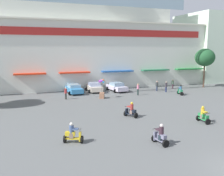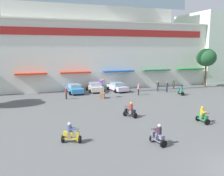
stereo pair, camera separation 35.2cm
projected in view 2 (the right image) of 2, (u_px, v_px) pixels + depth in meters
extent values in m
plane|color=#5B5E5E|center=(145.00, 115.00, 25.60)|extent=(128.00, 128.00, 0.00)
cube|color=white|center=(88.00, 55.00, 46.55)|extent=(41.89, 12.63, 10.76)
cube|color=white|center=(87.00, 2.00, 45.69)|extent=(28.04, 11.37, 8.31)
cube|color=red|center=(98.00, 32.00, 40.03)|extent=(38.54, 0.12, 1.11)
cube|color=white|center=(98.00, 21.00, 39.73)|extent=(41.89, 0.70, 0.24)
cube|color=red|center=(31.00, 74.00, 37.17)|extent=(4.54, 1.10, 0.20)
cube|color=red|center=(76.00, 73.00, 39.30)|extent=(4.73, 1.10, 0.20)
cube|color=#20529A|center=(119.00, 71.00, 41.60)|extent=(5.27, 1.10, 0.20)
cube|color=#246844|center=(156.00, 70.00, 43.85)|extent=(5.02, 1.10, 0.20)
cube|color=#1F7734|center=(191.00, 69.00, 46.13)|extent=(5.54, 1.10, 0.20)
cube|color=silver|center=(214.00, 48.00, 53.77)|extent=(12.52, 11.63, 13.55)
cylinder|color=brown|center=(205.00, 76.00, 43.55)|extent=(0.28, 0.28, 3.91)
ellipsoid|color=#22532D|center=(206.00, 57.00, 43.07)|extent=(3.44, 3.19, 2.98)
cube|color=#3787C3|center=(75.00, 89.00, 37.85)|extent=(1.93, 4.51, 0.64)
cube|color=#8DB0C5|center=(75.00, 86.00, 37.77)|extent=(1.61, 2.27, 0.48)
cylinder|color=black|center=(67.00, 90.00, 38.85)|extent=(0.61, 0.19, 0.60)
cylinder|color=black|center=(78.00, 90.00, 39.49)|extent=(0.61, 0.19, 0.60)
cylinder|color=black|center=(71.00, 93.00, 36.31)|extent=(0.61, 0.19, 0.60)
cylinder|color=black|center=(83.00, 92.00, 36.94)|extent=(0.61, 0.19, 0.60)
cube|color=beige|center=(95.00, 88.00, 39.23)|extent=(2.09, 4.22, 0.68)
cube|color=#A2AFD1|center=(95.00, 84.00, 39.14)|extent=(1.70, 2.15, 0.50)
cylinder|color=black|center=(88.00, 89.00, 40.25)|extent=(0.61, 0.20, 0.60)
cylinder|color=black|center=(99.00, 88.00, 40.73)|extent=(0.61, 0.20, 0.60)
cylinder|color=black|center=(91.00, 91.00, 37.83)|extent=(0.61, 0.20, 0.60)
cylinder|color=black|center=(103.00, 91.00, 38.30)|extent=(0.61, 0.20, 0.60)
cube|color=silver|center=(118.00, 88.00, 39.74)|extent=(2.16, 4.54, 0.64)
cube|color=#8EAEC4|center=(118.00, 84.00, 39.66)|extent=(1.72, 2.33, 0.48)
cylinder|color=black|center=(109.00, 89.00, 40.66)|extent=(0.61, 0.22, 0.60)
cylinder|color=black|center=(119.00, 88.00, 41.38)|extent=(0.61, 0.22, 0.60)
cylinder|color=black|center=(116.00, 91.00, 38.19)|extent=(0.61, 0.22, 0.60)
cylinder|color=black|center=(127.00, 90.00, 38.92)|extent=(0.61, 0.22, 0.60)
cylinder|color=black|center=(80.00, 139.00, 17.93)|extent=(0.34, 0.53, 0.52)
cylinder|color=black|center=(63.00, 139.00, 18.04)|extent=(0.34, 0.53, 0.52)
cube|color=gold|center=(71.00, 138.00, 17.98)|extent=(1.09, 0.69, 0.10)
cube|color=gold|center=(68.00, 134.00, 17.94)|extent=(0.74, 0.55, 0.28)
cube|color=gold|center=(78.00, 136.00, 17.91)|extent=(0.26, 0.35, 0.65)
cylinder|color=black|center=(78.00, 129.00, 17.83)|extent=(0.24, 0.49, 0.04)
cube|color=#816C5D|center=(70.00, 135.00, 17.95)|extent=(0.39, 0.41, 0.36)
cylinder|color=#445881|center=(69.00, 129.00, 17.88)|extent=(0.42, 0.42, 0.53)
sphere|color=silver|center=(69.00, 124.00, 17.83)|extent=(0.25, 0.25, 0.25)
cube|color=#445881|center=(73.00, 129.00, 17.86)|extent=(0.54, 0.49, 0.10)
cylinder|color=black|center=(125.00, 113.00, 25.15)|extent=(0.53, 0.37, 0.52)
cylinder|color=black|center=(135.00, 116.00, 24.32)|extent=(0.53, 0.37, 0.52)
cube|color=black|center=(130.00, 114.00, 24.72)|extent=(0.76, 1.10, 0.10)
cube|color=black|center=(132.00, 111.00, 24.52)|extent=(0.59, 0.76, 0.28)
cube|color=black|center=(126.00, 112.00, 25.04)|extent=(0.35, 0.27, 0.63)
cylinder|color=black|center=(126.00, 106.00, 24.97)|extent=(0.48, 0.28, 0.04)
cube|color=#7F655B|center=(131.00, 112.00, 24.61)|extent=(0.41, 0.40, 0.36)
cylinder|color=maroon|center=(131.00, 107.00, 24.54)|extent=(0.43, 0.43, 0.58)
sphere|color=gold|center=(131.00, 103.00, 24.48)|extent=(0.25, 0.25, 0.25)
cube|color=maroon|center=(129.00, 107.00, 24.72)|extent=(0.51, 0.55, 0.10)
cylinder|color=black|center=(179.00, 92.00, 37.31)|extent=(0.54, 0.27, 0.52)
cylinder|color=black|center=(183.00, 94.00, 36.00)|extent=(0.54, 0.27, 0.52)
cube|color=#258855|center=(181.00, 93.00, 36.64)|extent=(0.56, 1.20, 0.10)
cube|color=#258855|center=(182.00, 91.00, 36.36)|extent=(0.48, 0.80, 0.28)
cube|color=#258855|center=(180.00, 91.00, 37.14)|extent=(0.34, 0.22, 0.64)
cylinder|color=black|center=(180.00, 88.00, 37.09)|extent=(0.51, 0.16, 0.04)
cube|color=slate|center=(181.00, 91.00, 36.48)|extent=(0.38, 0.35, 0.36)
cylinder|color=#365F87|center=(181.00, 88.00, 36.41)|extent=(0.39, 0.39, 0.54)
sphere|color=black|center=(182.00, 86.00, 36.35)|extent=(0.25, 0.25, 0.25)
cube|color=#365F87|center=(181.00, 88.00, 36.69)|extent=(0.44, 0.51, 0.10)
cylinder|color=black|center=(207.00, 122.00, 22.14)|extent=(0.53, 0.17, 0.52)
cylinder|color=black|center=(198.00, 118.00, 23.38)|extent=(0.53, 0.17, 0.52)
cube|color=#268745|center=(203.00, 119.00, 22.75)|extent=(0.33, 1.16, 0.10)
cube|color=#268745|center=(201.00, 115.00, 22.93)|extent=(0.33, 0.75, 0.28)
cube|color=#268745|center=(206.00, 119.00, 22.24)|extent=(0.33, 0.15, 0.64)
cylinder|color=black|center=(207.00, 114.00, 22.13)|extent=(0.52, 0.06, 0.04)
cube|color=#6F6656|center=(202.00, 117.00, 22.85)|extent=(0.33, 0.29, 0.36)
cylinder|color=gold|center=(202.00, 112.00, 22.78)|extent=(0.33, 0.33, 0.56)
sphere|color=gold|center=(202.00, 108.00, 22.72)|extent=(0.25, 0.25, 0.25)
cube|color=gold|center=(204.00, 112.00, 22.50)|extent=(0.36, 0.45, 0.10)
cylinder|color=black|center=(153.00, 138.00, 18.13)|extent=(0.54, 0.22, 0.52)
cylinder|color=black|center=(163.00, 144.00, 17.07)|extent=(0.54, 0.22, 0.52)
cube|color=slate|center=(158.00, 140.00, 17.59)|extent=(0.43, 1.09, 0.10)
cube|color=slate|center=(160.00, 136.00, 17.35)|extent=(0.39, 0.71, 0.28)
cube|color=slate|center=(154.00, 136.00, 17.99)|extent=(0.34, 0.18, 0.65)
cylinder|color=black|center=(154.00, 129.00, 17.93)|extent=(0.52, 0.11, 0.04)
cube|color=#1D282F|center=(159.00, 138.00, 17.45)|extent=(0.36, 0.32, 0.36)
cylinder|color=#37242E|center=(159.00, 131.00, 17.38)|extent=(0.36, 0.36, 0.56)
sphere|color=silver|center=(159.00, 126.00, 17.32)|extent=(0.25, 0.25, 0.25)
cube|color=#37242E|center=(157.00, 130.00, 17.61)|extent=(0.40, 0.48, 0.10)
cylinder|color=#293249|center=(158.00, 89.00, 39.92)|extent=(0.31, 0.31, 0.80)
cylinder|color=#323736|center=(158.00, 84.00, 39.81)|extent=(0.50, 0.50, 0.56)
sphere|color=tan|center=(158.00, 82.00, 39.75)|extent=(0.23, 0.23, 0.23)
cylinder|color=#573C45|center=(174.00, 86.00, 42.23)|extent=(0.31, 0.31, 0.81)
cylinder|color=#4F6D52|center=(174.00, 82.00, 42.13)|extent=(0.50, 0.50, 0.52)
sphere|color=tan|center=(174.00, 80.00, 42.07)|extent=(0.21, 0.21, 0.21)
cylinder|color=black|center=(66.00, 96.00, 33.54)|extent=(0.27, 0.27, 0.79)
cylinder|color=#9F2D2F|center=(66.00, 91.00, 33.44)|extent=(0.43, 0.43, 0.56)
sphere|color=tan|center=(66.00, 88.00, 33.38)|extent=(0.20, 0.20, 0.20)
cylinder|color=#182A27|center=(139.00, 92.00, 36.42)|extent=(0.26, 0.26, 0.89)
cylinder|color=pink|center=(139.00, 87.00, 36.31)|extent=(0.42, 0.42, 0.56)
sphere|color=tan|center=(139.00, 84.00, 36.25)|extent=(0.21, 0.21, 0.21)
cylinder|color=#1A224C|center=(167.00, 90.00, 38.99)|extent=(0.27, 0.27, 0.79)
cylinder|color=#353037|center=(167.00, 85.00, 38.88)|extent=(0.44, 0.44, 0.63)
sphere|color=tan|center=(167.00, 82.00, 38.82)|extent=(0.21, 0.21, 0.21)
cube|color=#98684D|center=(102.00, 95.00, 34.17)|extent=(0.91, 1.06, 0.75)
cylinder|color=#4C4C4C|center=(102.00, 88.00, 34.02)|extent=(0.04, 0.04, 1.20)
sphere|color=orange|center=(103.00, 81.00, 33.94)|extent=(0.40, 0.40, 0.40)
sphere|color=yellow|center=(103.00, 82.00, 34.09)|extent=(0.28, 0.28, 0.28)
sphere|color=yellow|center=(101.00, 81.00, 33.97)|extent=(0.33, 0.33, 0.33)
sphere|color=purple|center=(100.00, 81.00, 33.78)|extent=(0.37, 0.37, 0.37)
sphere|color=purple|center=(102.00, 81.00, 33.68)|extent=(0.38, 0.38, 0.38)
sphere|color=#3DA9DD|center=(104.00, 82.00, 33.70)|extent=(0.33, 0.33, 0.33)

